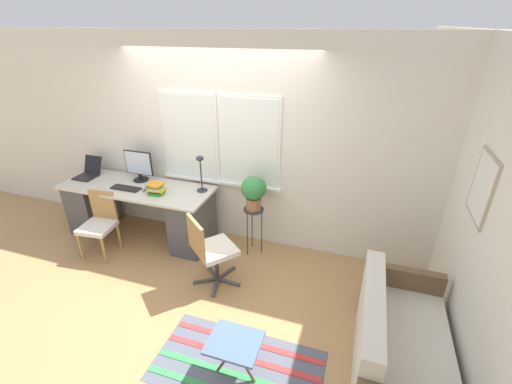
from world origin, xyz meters
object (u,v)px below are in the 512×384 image
object	(u,v)px
laptop	(88,172)
monitor	(139,166)
couch_loveseat	(397,351)
potted_plant	(254,191)
keyboard	(126,188)
plant_stand	(254,214)
mouse	(144,190)
desk_chair_wooden	(99,222)
folding_stool	(235,345)
book_stack	(156,188)
desk_lamp	(201,168)
office_chair_swivel	(210,249)

from	to	relation	value
laptop	monitor	world-z (taller)	monitor
couch_loveseat	potted_plant	distance (m)	2.25
keyboard	plant_stand	world-z (taller)	keyboard
mouse	couch_loveseat	world-z (taller)	couch_loveseat
desk_chair_wooden	folding_stool	bearing A→B (deg)	-32.01
laptop	book_stack	bearing A→B (deg)	-8.67
desk_lamp	book_stack	bearing A→B (deg)	-153.54
desk_chair_wooden	folding_stool	distance (m)	2.60
folding_stool	keyboard	bearing A→B (deg)	144.23
plant_stand	book_stack	bearing A→B (deg)	-169.80
office_chair_swivel	couch_loveseat	bearing A→B (deg)	-156.21
potted_plant	book_stack	bearing A→B (deg)	-169.80
laptop	book_stack	size ratio (longest dim) A/B	1.49
laptop	keyboard	size ratio (longest dim) A/B	0.89
mouse	potted_plant	distance (m)	1.46
desk_chair_wooden	potted_plant	xyz separation A→B (m)	(1.90, 0.61, 0.46)
couch_loveseat	office_chair_swivel	bearing A→B (deg)	73.43
keyboard	plant_stand	size ratio (longest dim) A/B	0.62
book_stack	office_chair_swivel	world-z (taller)	book_stack
potted_plant	folding_stool	bearing A→B (deg)	-76.41
monitor	couch_loveseat	world-z (taller)	monitor
monitor	book_stack	world-z (taller)	monitor
monitor	desk_lamp	bearing A→B (deg)	-2.22
desk_lamp	folding_stool	distance (m)	2.26
plant_stand	folding_stool	bearing A→B (deg)	-76.41
desk_lamp	desk_chair_wooden	size ratio (longest dim) A/B	0.58
plant_stand	potted_plant	world-z (taller)	potted_plant
plant_stand	folding_stool	distance (m)	1.83
plant_stand	mouse	bearing A→B (deg)	-172.03
keyboard	couch_loveseat	size ratio (longest dim) A/B	0.29
office_chair_swivel	couch_loveseat	world-z (taller)	office_chair_swivel
folding_stool	desk_chair_wooden	bearing A→B (deg)	153.50
mouse	potted_plant	size ratio (longest dim) A/B	0.16
monitor	keyboard	xyz separation A→B (m)	(-0.02, -0.30, -0.20)
desk_lamp	potted_plant	xyz separation A→B (m)	(0.72, -0.04, -0.19)
mouse	folding_stool	world-z (taller)	mouse
folding_stool	potted_plant	bearing A→B (deg)	103.59
couch_loveseat	folding_stool	bearing A→B (deg)	109.26
book_stack	desk_chair_wooden	size ratio (longest dim) A/B	0.29
keyboard	desk_chair_wooden	distance (m)	0.55
keyboard	desk_chair_wooden	xyz separation A→B (m)	(-0.19, -0.38, -0.34)
couch_loveseat	plant_stand	xyz separation A→B (m)	(-1.71, 1.32, 0.28)
keyboard	plant_stand	distance (m)	1.74
laptop	mouse	size ratio (longest dim) A/B	5.27
keyboard	desk_chair_wooden	size ratio (longest dim) A/B	0.49
keyboard	office_chair_swivel	world-z (taller)	office_chair_swivel
couch_loveseat	plant_stand	distance (m)	2.18
desk_lamp	folding_stool	size ratio (longest dim) A/B	1.11
desk_lamp	laptop	bearing A→B (deg)	-177.67
keyboard	mouse	distance (m)	0.27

